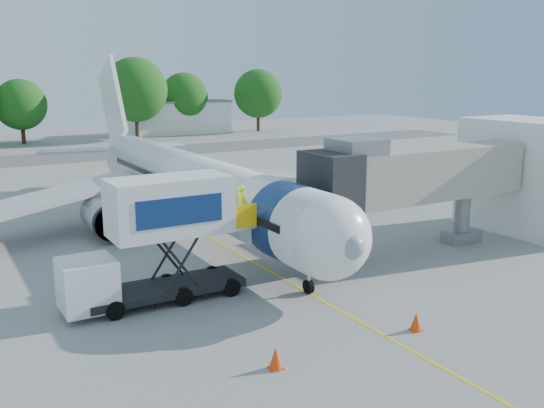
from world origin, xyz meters
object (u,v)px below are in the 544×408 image
jet_bridge (407,177)px  aircraft (191,183)px  ground_tug (446,313)px  catering_hiloader (156,241)px

jet_bridge → aircraft: bearing=125.7°
aircraft → ground_tug: 20.05m
ground_tug → aircraft: bearing=118.5°
aircraft → ground_tug: aircraft is taller
aircraft → catering_hiloader: size_ratio=4.38×
catering_hiloader → ground_tug: size_ratio=2.16×
catering_hiloader → ground_tug: bearing=-45.3°
aircraft → jet_bridge: 13.77m
aircraft → jet_bridge: bearing=-54.3°
catering_hiloader → jet_bridge: bearing=0.0°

